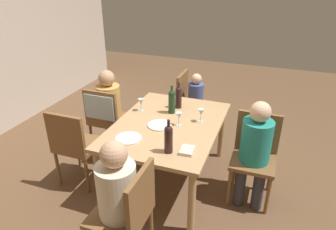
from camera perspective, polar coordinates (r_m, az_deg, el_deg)
ground_plane at (r=3.66m, az=0.00°, el=-11.76°), size 10.00×10.00×0.00m
dining_table at (r=3.30m, az=0.00°, el=-2.85°), size 1.50×1.09×0.73m
chair_near at (r=3.28m, az=15.98°, el=-6.51°), size 0.44×0.44×0.92m
chair_left_end at (r=2.51m, az=-7.41°, el=-17.37°), size 0.44×0.44×0.92m
chair_far_right at (r=3.87m, az=-11.84°, el=0.24°), size 0.46×0.44×0.92m
chair_right_end at (r=4.35m, az=4.08°, el=2.81°), size 0.44×0.44×0.92m
chair_far_left at (r=3.45m, az=-17.20°, el=-5.03°), size 0.44×0.44×0.92m
person_woman_host at (r=3.13m, az=16.03°, el=-5.77°), size 0.35×0.30×1.12m
person_man_bearded at (r=2.47m, az=-10.00°, el=-14.54°), size 0.31×0.36×1.14m
person_man_guest at (r=3.97m, az=-10.80°, el=1.84°), size 0.35×0.30×1.12m
person_child_small at (r=4.31m, az=5.51°, el=2.93°), size 0.22×0.25×0.94m
wine_bottle_tall_green at (r=3.58m, az=1.99°, el=3.46°), size 0.08×0.08×0.32m
wine_bottle_dark_red at (r=2.71m, az=0.10°, el=-4.37°), size 0.08×0.08×0.33m
wine_bottle_short_olive at (r=3.44m, az=0.71°, el=2.66°), size 0.08×0.08×0.33m
wine_glass_near_left at (r=3.27m, az=6.21°, el=0.43°), size 0.07×0.07×0.15m
wine_glass_centre at (r=3.18m, az=2.06°, el=-0.22°), size 0.07×0.07×0.15m
wine_glass_near_right at (r=3.52m, az=-5.10°, el=2.41°), size 0.07×0.07×0.15m
dinner_plate_host at (r=3.00m, az=-7.43°, el=-4.34°), size 0.26×0.26×0.01m
dinner_plate_guest_left at (r=3.21m, az=-1.55°, el=-1.92°), size 0.26×0.26×0.01m
folded_napkin at (r=2.78m, az=3.59°, el=-6.64°), size 0.17×0.13×0.03m
handbag at (r=3.96m, az=-12.70°, el=-7.28°), size 0.17×0.30×0.22m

